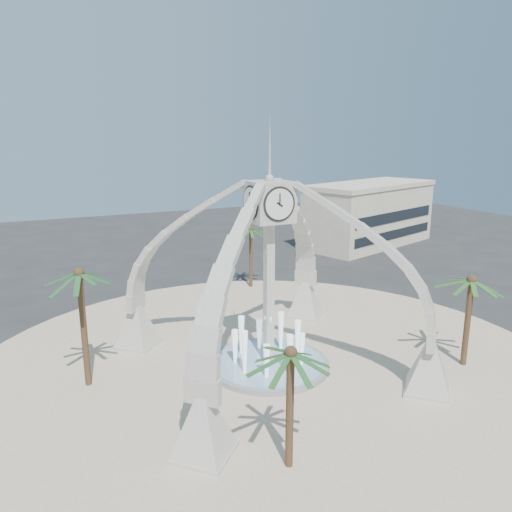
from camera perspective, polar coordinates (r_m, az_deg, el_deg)
name	(u,v)px	position (r m, az deg, el deg)	size (l,w,h in m)	color
ground	(268,367)	(33.94, 1.42, -12.59)	(140.00, 140.00, 0.00)	#282828
plaza	(268,367)	(33.93, 1.42, -12.55)	(40.00, 40.00, 0.06)	beige
clock_tower	(269,273)	(31.60, 1.49, -1.98)	(17.94, 17.94, 16.30)	beige
fountain	(268,363)	(33.82, 1.43, -12.15)	(8.00, 8.00, 3.62)	#959598
building_ne	(370,214)	(71.23, 12.85, 4.73)	(21.87, 14.17, 8.60)	beige
palm_east	(472,281)	(34.98, 23.44, -2.66)	(5.15, 5.15, 6.74)	brown
palm_west	(79,275)	(30.89, -19.56, -2.08)	(4.95, 4.95, 7.96)	brown
palm_north	(251,230)	(49.23, -0.60, 2.97)	(4.75, 4.75, 6.64)	brown
palm_south	(291,355)	(22.37, 3.99, -11.18)	(4.90, 4.90, 6.45)	brown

